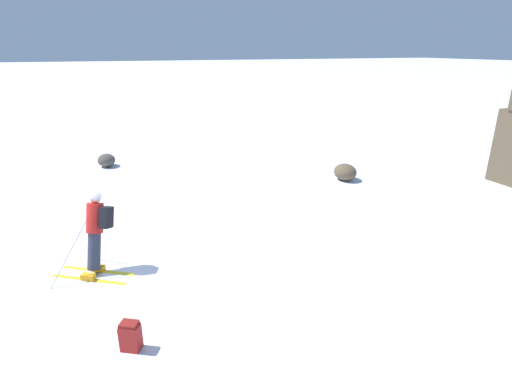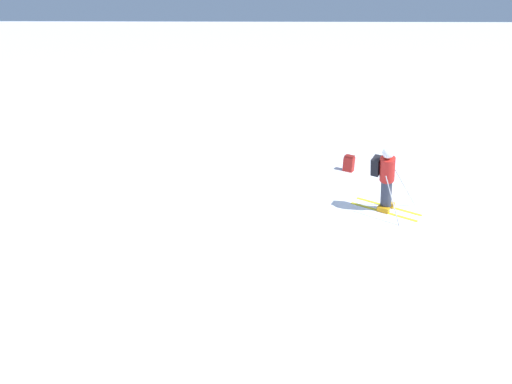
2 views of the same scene
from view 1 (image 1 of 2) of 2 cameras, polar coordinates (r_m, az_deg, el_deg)
The scene contains 5 objects.
ground_plane at distance 9.40m, azimuth -22.19°, elevation -10.42°, with size 300.00×300.00×0.00m, color white.
skier at distance 9.00m, azimuth -21.91°, elevation -4.83°, with size 1.49×1.65×1.77m.
spare_backpack at distance 6.96m, azimuth -17.51°, elevation -19.04°, with size 0.34×0.37×0.50m.
exposed_boulder_0 at distance 17.17m, azimuth -20.58°, elevation 4.26°, with size 0.79×0.67×0.52m, color #4C4742.
exposed_boulder_1 at distance 14.77m, azimuth 12.62°, elevation 2.81°, with size 0.90×0.77×0.59m, color brown.
Camera 1 is at (8.23, 0.49, 4.52)m, focal length 28.00 mm.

